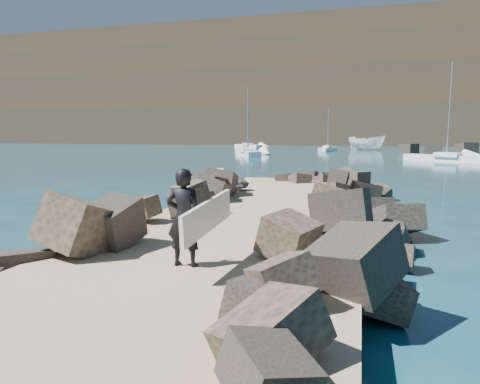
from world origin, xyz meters
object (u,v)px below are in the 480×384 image
Objects in this scene: boat_imported at (367,143)px; sailboat_c at (447,158)px; surfer_with_board at (188,217)px; surfboard_resting at (225,180)px.

sailboat_c reaches higher than boat_imported.
boat_imported is at bearing 87.04° from surfer_with_board.
boat_imported is 72.15m from surfer_with_board.
boat_imported is at bearing 45.75° from surfboard_resting.
surfer_with_board is at bearing -114.57° from surfboard_resting.
surfer_with_board is (-3.73, -72.05, 0.23)m from boat_imported.
sailboat_c is at bearing -146.30° from boat_imported.
boat_imported is 30.81m from sailboat_c.
sailboat_c is at bearing 74.70° from surfer_with_board.
surfer_with_board is (2.46, -9.88, 0.45)m from surfboard_resting.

